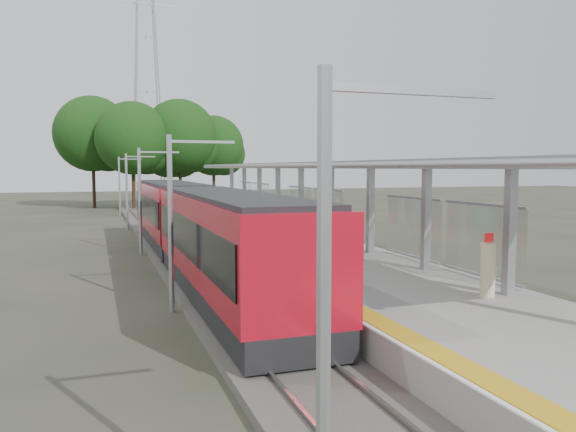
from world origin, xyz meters
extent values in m
plane|color=#474438|center=(0.00, 0.00, 0.00)|extent=(200.00, 200.00, 0.00)
cube|color=#59544C|center=(-4.50, 20.00, 0.12)|extent=(3.00, 70.00, 0.24)
cube|color=gray|center=(0.00, 20.00, 0.50)|extent=(6.00, 50.00, 1.00)
cube|color=gold|center=(-2.55, 20.00, 1.01)|extent=(0.60, 50.00, 0.02)
cube|color=#9EA0A5|center=(0.00, 44.95, 1.60)|extent=(6.00, 0.10, 1.20)
cube|color=black|center=(-4.50, 7.06, 0.65)|extent=(2.50, 13.50, 0.70)
cube|color=#AC0C1C|center=(-4.50, 7.06, 2.25)|extent=(2.65, 13.50, 2.50)
cube|color=black|center=(-4.50, 7.06, 2.30)|extent=(2.72, 12.96, 1.20)
cube|color=black|center=(-4.50, 7.06, 3.55)|extent=(2.40, 12.82, 0.15)
cube|color=#0B5F74|center=(-3.14, 7.06, 2.10)|extent=(0.04, 1.30, 2.00)
cylinder|color=black|center=(-4.50, 2.33, 0.35)|extent=(2.20, 0.70, 0.70)
cube|color=black|center=(-4.50, 21.16, 0.65)|extent=(2.50, 13.50, 0.70)
cube|color=#AC0C1C|center=(-4.50, 21.16, 2.25)|extent=(2.65, 13.50, 2.50)
cube|color=black|center=(-4.50, 21.16, 2.30)|extent=(2.72, 12.96, 1.20)
cube|color=black|center=(-4.50, 21.16, 3.55)|extent=(2.40, 12.83, 0.15)
cube|color=#0B5F74|center=(-3.14, 21.16, 2.10)|extent=(0.04, 1.30, 2.00)
cylinder|color=black|center=(-4.50, 16.43, 0.35)|extent=(2.20, 0.70, 0.70)
cube|color=black|center=(-4.50, 14.11, 2.00)|extent=(2.30, 0.80, 2.40)
cube|color=#9EA0A5|center=(2.00, 2.00, 2.75)|extent=(0.25, 0.25, 3.50)
cube|color=#9EA0A5|center=(2.00, 6.00, 2.75)|extent=(0.25, 0.25, 3.50)
cube|color=#9EA0A5|center=(2.00, 10.00, 2.75)|extent=(0.25, 0.25, 3.50)
cube|color=#9EA0A5|center=(2.00, 14.00, 2.75)|extent=(0.25, 0.25, 3.50)
cube|color=#9EA0A5|center=(2.00, 18.00, 2.75)|extent=(0.25, 0.25, 3.50)
cube|color=#9EA0A5|center=(2.00, 22.00, 2.75)|extent=(0.25, 0.25, 3.50)
cube|color=#9EA0A5|center=(2.00, 26.00, 2.75)|extent=(0.25, 0.25, 3.50)
cube|color=#9EA0A5|center=(2.00, 30.00, 2.75)|extent=(0.25, 0.25, 3.50)
cube|color=#9EA0A5|center=(2.00, 34.00, 2.75)|extent=(0.25, 0.25, 3.50)
cube|color=gray|center=(1.60, 16.00, 4.58)|extent=(3.20, 38.00, 0.16)
cylinder|color=#9EA0A5|center=(0.05, 16.00, 4.50)|extent=(0.24, 38.00, 0.24)
cube|color=silver|center=(2.70, 4.00, 2.20)|extent=(0.05, 3.70, 2.20)
cube|color=silver|center=(2.70, 8.00, 2.20)|extent=(0.05, 3.70, 2.20)
cube|color=silver|center=(2.70, 16.00, 2.20)|extent=(0.05, 3.70, 2.20)
cube|color=silver|center=(2.70, 20.00, 2.20)|extent=(0.05, 3.70, 2.20)
cube|color=silver|center=(2.70, 28.00, 2.20)|extent=(0.05, 3.70, 2.20)
cube|color=silver|center=(2.70, 32.00, 2.20)|extent=(0.05, 3.70, 2.20)
cylinder|color=#382316|center=(-8.50, 54.86, 2.70)|extent=(0.36, 0.36, 5.39)
sphere|color=#1F4513|center=(-8.50, 54.86, 8.09)|extent=(8.19, 8.19, 8.19)
cylinder|color=#382316|center=(-4.60, 50.25, 2.48)|extent=(0.36, 0.36, 4.97)
sphere|color=#1F4513|center=(-4.60, 50.25, 7.45)|extent=(7.55, 7.55, 7.55)
cylinder|color=#382316|center=(-0.51, 53.31, 2.22)|extent=(0.36, 0.36, 4.45)
sphere|color=#1F4513|center=(-0.51, 53.31, 6.67)|extent=(6.76, 6.76, 6.76)
cylinder|color=#382316|center=(0.46, 51.80, 2.62)|extent=(0.36, 0.36, 5.24)
sphere|color=#1F4513|center=(0.46, 51.80, 7.86)|extent=(7.96, 7.96, 7.96)
cylinder|color=#382316|center=(4.97, 55.73, 2.34)|extent=(0.36, 0.36, 4.67)
sphere|color=#1F4513|center=(4.97, 55.73, 7.01)|extent=(7.10, 7.10, 7.10)
cylinder|color=#9EA0A5|center=(-6.30, -5.00, 2.70)|extent=(0.16, 0.16, 5.40)
cube|color=#9EA0A5|center=(-5.30, -5.00, 5.20)|extent=(2.00, 0.08, 0.08)
cylinder|color=#9EA0A5|center=(-6.30, 7.00, 2.70)|extent=(0.16, 0.16, 5.40)
cube|color=#9EA0A5|center=(-5.30, 7.00, 5.20)|extent=(2.00, 0.08, 0.08)
cylinder|color=#9EA0A5|center=(-6.30, 19.00, 2.70)|extent=(0.16, 0.16, 5.40)
cube|color=#9EA0A5|center=(-5.30, 19.00, 5.20)|extent=(2.00, 0.08, 0.08)
cylinder|color=#9EA0A5|center=(-6.30, 31.00, 2.70)|extent=(0.16, 0.16, 5.40)
cube|color=#9EA0A5|center=(-5.30, 31.00, 5.20)|extent=(2.00, 0.08, 0.08)
cylinder|color=#9EA0A5|center=(-6.30, 43.00, 2.70)|extent=(0.16, 0.16, 5.40)
cube|color=#9EA0A5|center=(-5.30, 43.00, 5.20)|extent=(2.00, 0.08, 0.08)
cube|color=#0E1C47|center=(2.39, 16.22, 1.50)|extent=(0.82, 1.74, 0.07)
cube|color=#0E1C47|center=(2.17, 16.22, 1.84)|extent=(0.39, 1.65, 0.61)
cube|color=#9EA0A5|center=(2.39, 15.55, 1.25)|extent=(0.45, 0.15, 0.49)
cube|color=#9EA0A5|center=(2.39, 16.89, 1.25)|extent=(0.45, 0.15, 0.49)
cube|color=#0E1C47|center=(2.70, 30.88, 1.41)|extent=(0.44, 1.38, 0.05)
cube|color=#0E1C47|center=(2.52, 30.88, 1.68)|extent=(0.09, 1.37, 0.50)
cube|color=#9EA0A5|center=(2.70, 30.34, 1.20)|extent=(0.37, 0.06, 0.40)
cube|color=#9EA0A5|center=(2.70, 31.43, 1.20)|extent=(0.37, 0.06, 0.40)
cylinder|color=beige|center=(1.34, 2.00, 1.72)|extent=(0.38, 0.38, 1.44)
cube|color=red|center=(1.34, 2.00, 2.58)|extent=(0.34, 0.15, 0.24)
cylinder|color=beige|center=(1.65, 15.48, 1.66)|extent=(0.35, 0.35, 1.32)
cube|color=red|center=(1.65, 15.48, 2.45)|extent=(0.31, 0.13, 0.22)
cylinder|color=#9EA0A5|center=(1.48, 10.35, 1.51)|extent=(0.65, 0.65, 1.02)
camera|label=1|loc=(-8.45, -10.12, 4.41)|focal=35.00mm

